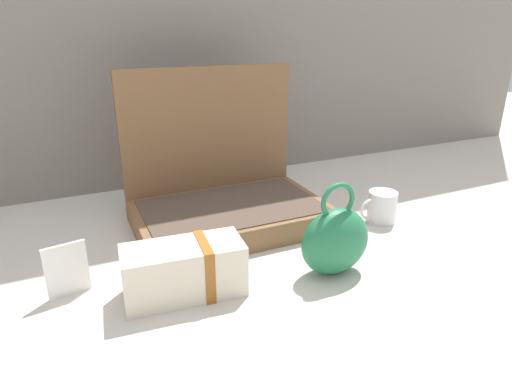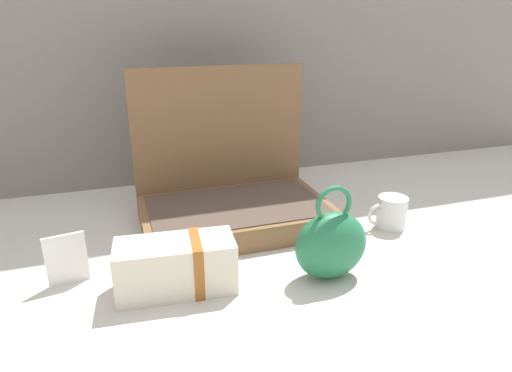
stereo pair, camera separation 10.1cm
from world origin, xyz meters
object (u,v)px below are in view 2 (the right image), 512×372
teal_pouch_handbag (331,244)px  info_card_left (67,259)px  open_suitcase (231,189)px  coffee_mug (391,212)px  cream_toiletry_bag (178,266)px

teal_pouch_handbag → info_card_left: (-0.54, 0.15, -0.02)m
open_suitcase → coffee_mug: (0.40, -0.19, -0.05)m
cream_toiletry_bag → coffee_mug: size_ratio=2.19×
cream_toiletry_bag → info_card_left: bearing=156.3°
open_suitcase → coffee_mug: bearing=-25.7°
coffee_mug → info_card_left: bearing=-178.7°
open_suitcase → cream_toiletry_bag: (-0.20, -0.31, -0.03)m
teal_pouch_handbag → coffee_mug: (0.27, 0.17, -0.04)m
open_suitcase → cream_toiletry_bag: 0.37m
teal_pouch_handbag → cream_toiletry_bag: teal_pouch_handbag is taller
teal_pouch_handbag → cream_toiletry_bag: bearing=169.9°
cream_toiletry_bag → open_suitcase: bearing=57.1°
open_suitcase → teal_pouch_handbag: (0.12, -0.36, -0.01)m
teal_pouch_handbag → coffee_mug: 0.33m
teal_pouch_handbag → coffee_mug: bearing=32.1°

